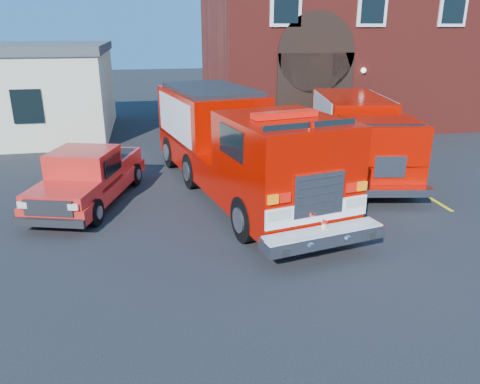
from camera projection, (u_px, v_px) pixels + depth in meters
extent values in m
plane|color=black|center=(232.00, 222.00, 13.00)|extent=(100.00, 100.00, 0.00)
cube|color=yellow|center=(424.00, 194.00, 15.10)|extent=(0.12, 3.00, 0.01)
cube|color=yellow|center=(380.00, 168.00, 17.88)|extent=(0.12, 3.00, 0.01)
cube|color=yellow|center=(348.00, 149.00, 20.65)|extent=(0.12, 3.00, 0.01)
cube|color=maroon|center=(345.00, 47.00, 26.23)|extent=(15.00, 10.00, 8.00)
cube|color=black|center=(314.00, 98.00, 21.63)|extent=(3.60, 0.12, 4.00)
cylinder|color=black|center=(317.00, 53.00, 20.96)|extent=(3.60, 0.12, 3.60)
cube|color=black|center=(286.00, 5.00, 19.99)|extent=(1.40, 0.10, 1.80)
cube|color=black|center=(373.00, 5.00, 20.71)|extent=(1.40, 0.10, 1.80)
cube|color=black|center=(454.00, 6.00, 21.44)|extent=(1.40, 0.10, 1.80)
cube|color=beige|center=(2.00, 94.00, 22.72)|extent=(10.00, 8.00, 4.00)
cube|color=black|center=(27.00, 106.00, 19.35)|extent=(1.20, 0.10, 1.40)
cylinder|color=black|center=(246.00, 219.00, 11.67)|extent=(0.60, 1.23, 1.18)
cylinder|color=black|center=(326.00, 206.00, 12.53)|extent=(0.60, 1.23, 1.18)
cube|color=#AE0A00|center=(237.00, 166.00, 14.96)|extent=(4.57, 9.96, 0.96)
cube|color=#AE0A00|center=(211.00, 115.00, 16.69)|extent=(3.57, 5.14, 1.71)
cube|color=#AE0A00|center=(284.00, 149.00, 11.84)|extent=(3.31, 3.89, 1.60)
cube|color=black|center=(312.00, 145.00, 10.54)|extent=(2.32, 0.56, 1.00)
cube|color=red|center=(285.00, 114.00, 11.55)|extent=(1.75, 0.70, 0.15)
cube|color=white|center=(318.00, 212.00, 10.70)|extent=(2.63, 0.61, 0.47)
cube|color=silver|center=(319.00, 195.00, 10.55)|extent=(1.27, 0.32, 1.00)
cube|color=silver|center=(323.00, 237.00, 10.61)|extent=(3.05, 1.18, 0.30)
cube|color=#B7B7BF|center=(174.00, 118.00, 16.19)|extent=(0.82, 3.77, 1.39)
cube|color=#B7B7BF|center=(245.00, 113.00, 17.18)|extent=(0.82, 3.77, 1.39)
sphere|color=beige|center=(324.00, 228.00, 10.53)|extent=(0.18, 0.18, 0.15)
sphere|color=beige|center=(324.00, 223.00, 10.49)|extent=(0.14, 0.14, 0.12)
sphere|color=beige|center=(322.00, 222.00, 10.47)|extent=(0.05, 0.05, 0.05)
sphere|color=beige|center=(326.00, 221.00, 10.50)|extent=(0.05, 0.05, 0.05)
ellipsoid|color=red|center=(324.00, 222.00, 10.48)|extent=(0.15, 0.15, 0.07)
cylinder|color=red|center=(325.00, 223.00, 10.48)|extent=(0.17, 0.17, 0.01)
cylinder|color=black|center=(37.00, 210.00, 12.83)|extent=(0.47, 0.79, 0.74)
cylinder|color=black|center=(94.00, 212.00, 12.67)|extent=(0.47, 0.79, 0.74)
cube|color=red|center=(90.00, 186.00, 14.32)|extent=(3.29, 5.44, 0.42)
cube|color=red|center=(61.00, 195.00, 12.49)|extent=(2.05, 1.84, 0.33)
cube|color=red|center=(84.00, 165.00, 13.81)|extent=(2.13, 2.11, 0.93)
cube|color=red|center=(107.00, 161.00, 15.59)|extent=(2.21, 2.37, 0.51)
cube|color=black|center=(49.00, 223.00, 11.88)|extent=(1.85, 0.68, 0.20)
cylinder|color=black|center=(345.00, 178.00, 15.10)|extent=(0.51, 1.07, 1.03)
cylinder|color=black|center=(408.00, 177.00, 15.12)|extent=(0.51, 1.07, 1.03)
cube|color=#AE0A00|center=(358.00, 149.00, 17.48)|extent=(3.66, 7.77, 0.84)
cube|color=#AE0A00|center=(351.00, 114.00, 18.44)|extent=(3.15, 5.02, 1.40)
cube|color=#AE0A00|center=(381.00, 139.00, 14.69)|extent=(2.70, 2.63, 1.21)
cube|color=#B7B7BF|center=(321.00, 116.00, 18.46)|extent=(0.75, 3.86, 1.59)
cube|color=#B7B7BF|center=(380.00, 116.00, 18.48)|extent=(0.75, 3.86, 1.59)
cube|color=silver|center=(390.00, 192.00, 13.84)|extent=(2.56, 0.87, 0.23)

